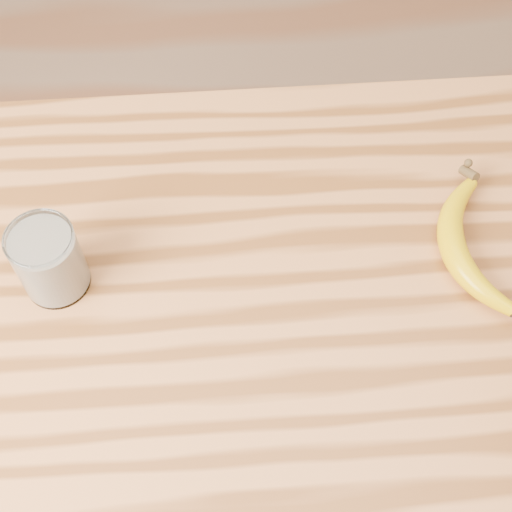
{
  "coord_description": "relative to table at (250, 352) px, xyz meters",
  "views": [
    {
      "loc": [
        -0.02,
        -0.43,
        1.73
      ],
      "look_at": [
        0.01,
        0.07,
        0.93
      ],
      "focal_mm": 50.0,
      "sensor_mm": 36.0,
      "label": 1
    }
  ],
  "objects": [
    {
      "name": "banana",
      "position": [
        0.28,
        0.07,
        0.15
      ],
      "size": [
        0.12,
        0.31,
        0.04
      ],
      "primitive_type": null,
      "rotation": [
        0.0,
        0.0,
        0.03
      ],
      "color": "#CFA002",
      "rests_on": "table"
    },
    {
      "name": "room",
      "position": [
        0.0,
        0.0,
        0.58
      ],
      "size": [
        4.04,
        4.04,
        2.7
      ],
      "color": "brown",
      "rests_on": "ground"
    },
    {
      "name": "smoothie_glass",
      "position": [
        -0.25,
        0.06,
        0.18
      ],
      "size": [
        0.09,
        0.09,
        0.11
      ],
      "color": "white",
      "rests_on": "table"
    },
    {
      "name": "table",
      "position": [
        0.0,
        0.0,
        0.0
      ],
      "size": [
        1.2,
        0.8,
        0.9
      ],
      "color": "#B66D36",
      "rests_on": "ground"
    }
  ]
}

